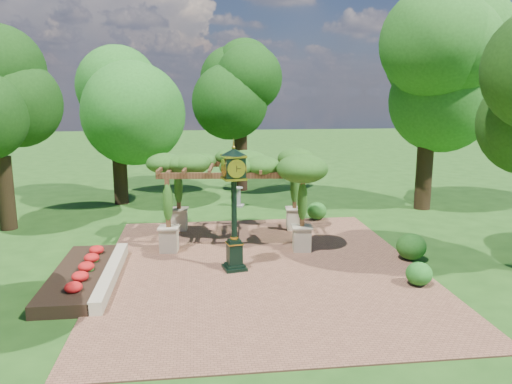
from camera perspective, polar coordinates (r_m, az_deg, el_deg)
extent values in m
plane|color=#1E4714|center=(15.19, 1.16, -10.04)|extent=(120.00, 120.00, 0.00)
cube|color=brown|center=(16.11, 0.65, -8.68)|extent=(10.00, 12.00, 0.04)
cube|color=#C6B793|center=(15.66, -16.23, -9.04)|extent=(0.35, 5.00, 0.40)
cube|color=red|center=(15.85, -19.48, -9.09)|extent=(1.50, 5.00, 0.36)
cube|color=black|center=(15.95, -2.46, -8.63)|extent=(0.81, 0.81, 0.10)
cube|color=black|center=(15.80, -2.48, -7.05)|extent=(0.50, 0.50, 0.77)
cube|color=gold|center=(15.69, -2.49, -5.86)|extent=(0.56, 0.56, 0.03)
cylinder|color=black|center=(15.40, -2.52, -1.90)|extent=(0.20, 0.20, 1.97)
cube|color=black|center=(15.15, -2.57, 2.84)|extent=(0.71, 0.71, 0.60)
cylinder|color=#F3EACE|center=(14.86, -2.24, 2.67)|extent=(0.51, 0.13, 0.51)
cone|color=black|center=(15.09, -2.58, 4.61)|extent=(0.91, 0.91, 0.21)
sphere|color=gold|center=(15.08, -2.59, 5.10)|extent=(0.12, 0.12, 0.12)
cube|color=tan|center=(17.81, -9.91, -5.39)|extent=(0.66, 0.66, 0.84)
cube|color=#55361D|center=(17.47, -10.06, -1.20)|extent=(0.16, 0.16, 1.73)
cube|color=tan|center=(17.71, 5.25, -5.35)|extent=(0.66, 0.66, 0.84)
cube|color=#55361D|center=(17.38, 5.33, -1.15)|extent=(0.16, 0.16, 1.73)
cube|color=tan|center=(20.48, -8.75, -3.13)|extent=(0.66, 0.66, 0.84)
cube|color=#55361D|center=(20.19, -8.86, 0.53)|extent=(0.16, 0.16, 1.73)
cube|color=tan|center=(20.39, 4.38, -3.09)|extent=(0.66, 0.66, 0.84)
cube|color=#55361D|center=(20.10, 4.44, 0.58)|extent=(0.16, 0.16, 1.73)
cube|color=#55361D|center=(17.09, -2.41, 1.88)|extent=(5.40, 0.67, 0.21)
cube|color=#55361D|center=(19.86, -2.25, 3.22)|extent=(5.40, 0.67, 0.21)
ellipsoid|color=#245117|center=(18.43, -2.33, 3.37)|extent=(5.72, 3.88, 0.93)
cube|color=gray|center=(24.58, -2.08, -1.55)|extent=(0.67, 0.67, 0.10)
cylinder|color=gray|center=(24.49, -2.09, -0.55)|extent=(0.34, 0.34, 0.87)
cylinder|color=gray|center=(24.40, -2.10, 0.49)|extent=(0.63, 0.63, 0.05)
ellipsoid|color=#1E621C|center=(15.35, 18.14, -8.87)|extent=(0.95, 0.95, 0.68)
ellipsoid|color=#1E5016|center=(17.49, 17.33, -5.97)|extent=(1.17, 1.17, 0.88)
ellipsoid|color=#215D1B|center=(22.01, 6.97, -2.16)|extent=(1.13, 1.13, 0.77)
cylinder|color=#2F2112|center=(22.66, -26.70, -0.12)|extent=(0.67, 0.67, 3.01)
cylinder|color=black|center=(25.87, -15.26, 2.06)|extent=(0.70, 0.70, 3.07)
ellipsoid|color=#21621C|center=(25.55, -15.72, 10.84)|extent=(4.70, 4.70, 4.84)
cylinder|color=black|center=(28.45, -1.74, 3.53)|extent=(0.73, 0.73, 3.32)
ellipsoid|color=#143B0E|center=(28.19, -1.79, 12.17)|extent=(3.92, 3.92, 5.24)
cylinder|color=#322113|center=(25.09, 18.66, 2.27)|extent=(0.76, 0.76, 3.66)
ellipsoid|color=#25601B|center=(24.83, 19.37, 13.08)|extent=(5.04, 5.04, 5.78)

